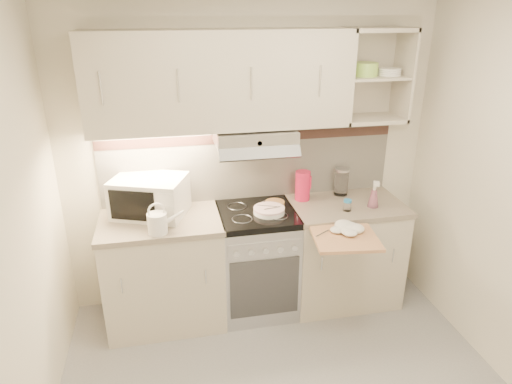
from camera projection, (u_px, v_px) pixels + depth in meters
room_shell at (283, 149)px, 2.65m from camera, size 3.04×2.84×2.52m
base_cabinet_left at (165, 273)px, 3.62m from camera, size 0.90×0.60×0.86m
worktop_left at (160, 222)px, 3.45m from camera, size 0.92×0.62×0.04m
base_cabinet_right at (342, 253)px, 3.91m from camera, size 0.90×0.60×0.86m
worktop_right at (346, 206)px, 3.73m from camera, size 0.92×0.62×0.04m
electric_range at (257, 261)px, 3.76m from camera, size 0.60×0.60×0.90m
microwave at (150, 196)px, 3.48m from camera, size 0.63×0.56×0.30m
watering_can at (159, 222)px, 3.22m from camera, size 0.27×0.14×0.23m
plate_stack at (269, 210)px, 3.54m from camera, size 0.24×0.24×0.05m
bread_loaf at (275, 204)px, 3.67m from camera, size 0.16×0.16×0.04m
pink_pitcher at (303, 186)px, 3.76m from camera, size 0.13×0.12×0.25m
glass_jar at (341, 181)px, 3.86m from camera, size 0.12×0.12×0.23m
spice_jar at (347, 205)px, 3.58m from camera, size 0.06×0.06×0.09m
spray_bottle at (374, 196)px, 3.63m from camera, size 0.09×0.09×0.23m
cutting_board at (345, 238)px, 3.23m from camera, size 0.50×0.46×0.02m
dish_towel at (348, 229)px, 3.25m from camera, size 0.30×0.28×0.07m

